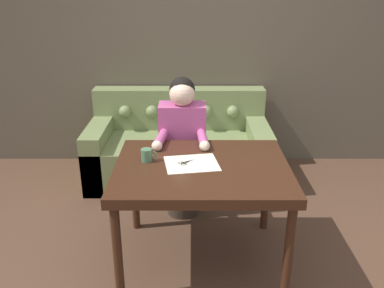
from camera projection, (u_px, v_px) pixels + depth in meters
The scene contains 8 objects.
ground_plane at pixel (216, 266), 2.97m from camera, with size 16.00×16.00×0.00m, color #4C3323.
wall_back at pixel (209, 45), 4.29m from camera, with size 8.00×0.06×2.60m.
dining_table at pixel (203, 176), 2.80m from camera, with size 1.19×0.95×0.77m.
couch at pixel (180, 148), 4.25m from camera, with size 1.82×0.91×0.88m.
person at pixel (183, 148), 3.42m from camera, with size 0.43×0.58×1.23m.
pattern_paper_main at pixel (192, 164), 2.79m from camera, with size 0.40×0.35×0.00m.
scissors at pixel (188, 162), 2.81m from camera, with size 0.18×0.16×0.01m.
mug at pixel (148, 155), 2.82m from camera, with size 0.11×0.08×0.09m.
Camera 1 is at (-0.17, -2.42, 1.94)m, focal length 38.00 mm.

